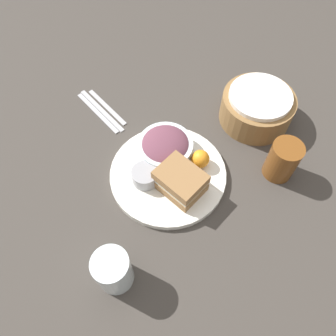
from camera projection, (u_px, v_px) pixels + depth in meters
name	position (u px, v px, depth m)	size (l,w,h in m)	color
ground_plane	(168.00, 176.00, 0.79)	(4.00, 4.00, 0.00)	#3D3833
plate	(168.00, 174.00, 0.78)	(0.28, 0.28, 0.02)	white
sandwich	(180.00, 181.00, 0.73)	(0.11, 0.09, 0.06)	olive
salad_bowl	(165.00, 147.00, 0.78)	(0.13, 0.13, 0.06)	silver
dressing_cup	(145.00, 176.00, 0.75)	(0.06, 0.06, 0.04)	#99999E
orange_wedge	(200.00, 159.00, 0.77)	(0.04, 0.04, 0.04)	orange
drink_glass	(282.00, 160.00, 0.75)	(0.07, 0.07, 0.10)	brown
bread_basket	(257.00, 107.00, 0.85)	(0.19, 0.19, 0.09)	olive
fork	(96.00, 113.00, 0.89)	(0.18, 0.01, 0.01)	#B2B2B7
knife	(102.00, 110.00, 0.90)	(0.19, 0.01, 0.01)	#B2B2B7
spoon	(107.00, 107.00, 0.90)	(0.16, 0.01, 0.01)	#B2B2B7
water_glass	(113.00, 271.00, 0.62)	(0.07, 0.07, 0.10)	silver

